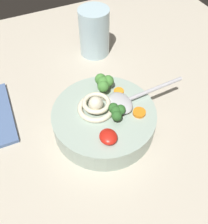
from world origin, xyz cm
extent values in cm
cube|color=#BCB29E|center=(0.00, 0.00, 1.48)|extent=(108.95, 108.95, 2.95)
cylinder|color=#9EB2A3|center=(3.24, -1.97, 5.35)|extent=(20.53, 20.53, 4.79)
cylinder|color=gold|center=(3.24, -1.97, 5.54)|extent=(18.06, 18.06, 4.41)
torus|color=beige|center=(4.49, -0.82, 8.24)|extent=(7.21, 7.21, 0.99)
torus|color=beige|center=(4.96, -1.13, 9.04)|extent=(7.73, 7.73, 0.90)
sphere|color=beige|center=(4.49, -0.82, 9.54)|extent=(2.80, 2.80, 2.80)
ellipsoid|color=#B7B7BC|center=(3.42, -5.56, 8.55)|extent=(6.21, 4.69, 1.60)
cylinder|color=#B7B7BC|center=(3.79, -13.05, 8.55)|extent=(1.54, 15.02, 0.80)
ellipsoid|color=red|center=(-2.78, -0.10, 8.54)|extent=(3.52, 3.17, 1.58)
cylinder|color=#7A9E60|center=(1.03, -3.35, 8.28)|extent=(0.99, 0.99, 1.06)
sphere|color=#2D6628|center=(1.03, -3.35, 9.78)|extent=(1.94, 1.94, 1.94)
sphere|color=#2D6628|center=(2.01, -3.35, 9.60)|extent=(1.94, 1.94, 1.94)
sphere|color=#2D6628|center=(0.15, -3.00, 9.69)|extent=(1.94, 1.94, 1.94)
sphere|color=#2D6628|center=(1.03, -4.32, 9.64)|extent=(1.94, 1.94, 1.94)
cylinder|color=#7A9E60|center=(8.63, -4.24, 8.38)|extent=(1.19, 1.19, 1.27)
sphere|color=#478938|center=(8.63, -4.24, 10.19)|extent=(2.33, 2.33, 2.33)
sphere|color=#478938|center=(9.80, -4.24, 9.97)|extent=(2.33, 2.33, 2.33)
sphere|color=#478938|center=(7.57, -3.82, 10.08)|extent=(2.33, 2.33, 2.33)
sphere|color=#478938|center=(8.63, -5.41, 10.02)|extent=(2.33, 2.33, 2.33)
cylinder|color=orange|center=(6.84, -7.03, 7.97)|extent=(2.08, 2.08, 0.45)
cylinder|color=orange|center=(0.33, -7.93, 8.07)|extent=(2.47, 2.47, 0.65)
cylinder|color=silver|center=(27.22, -10.41, 9.03)|extent=(7.74, 7.74, 12.15)
camera|label=1|loc=(-25.14, 11.24, 45.49)|focal=40.61mm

